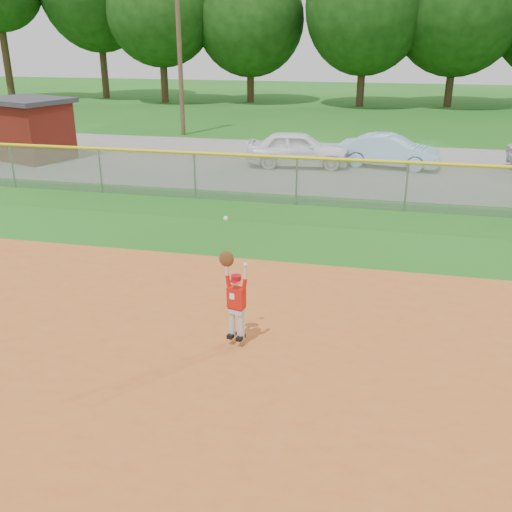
{
  "coord_description": "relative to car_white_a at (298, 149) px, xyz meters",
  "views": [
    {
      "loc": [
        2.59,
        -7.28,
        5.04
      ],
      "look_at": [
        0.37,
        2.58,
        1.1
      ],
      "focal_mm": 40.0,
      "sensor_mm": 36.0,
      "label": 1
    }
  ],
  "objects": [
    {
      "name": "parking_strip",
      "position": [
        0.78,
        0.55,
        -0.72
      ],
      "size": [
        44.0,
        10.0,
        0.03
      ],
      "primitive_type": "cube",
      "color": "slate",
      "rests_on": "ground"
    },
    {
      "name": "car_blue",
      "position": [
        3.58,
        0.67,
        -0.06
      ],
      "size": [
        4.11,
        2.03,
        1.29
      ],
      "primitive_type": "imported",
      "rotation": [
        0.0,
        0.0,
        1.4
      ],
      "color": "#93C2DC",
      "rests_on": "parking_strip"
    },
    {
      "name": "car_white_a",
      "position": [
        0.0,
        0.0,
        0.0
      ],
      "size": [
        4.29,
        2.07,
        1.41
      ],
      "primitive_type": "imported",
      "rotation": [
        0.0,
        0.0,
        1.67
      ],
      "color": "white",
      "rests_on": "parking_strip"
    },
    {
      "name": "outfield_fence",
      "position": [
        0.78,
        -5.45,
        0.15
      ],
      "size": [
        40.06,
        0.1,
        1.55
      ],
      "color": "gray",
      "rests_on": "ground"
    },
    {
      "name": "ballplayer",
      "position": [
        1.12,
        -14.37,
        0.21
      ],
      "size": [
        0.52,
        0.28,
        2.16
      ],
      "color": "silver",
      "rests_on": "ground"
    },
    {
      "name": "ground",
      "position": [
        0.78,
        -15.45,
        -0.74
      ],
      "size": [
        120.0,
        120.0,
        0.0
      ],
      "primitive_type": "plane",
      "color": "#1B5814",
      "rests_on": "ground"
    },
    {
      "name": "utility_shed",
      "position": [
        -11.36,
        -0.98,
        0.57
      ],
      "size": [
        4.1,
        3.63,
        2.56
      ],
      "color": "#4E120B",
      "rests_on": "ground"
    },
    {
      "name": "power_lines",
      "position": [
        1.78,
        6.55,
        3.94
      ],
      "size": [
        19.4,
        0.24,
        9.0
      ],
      "color": "#4C3823",
      "rests_on": "ground"
    }
  ]
}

